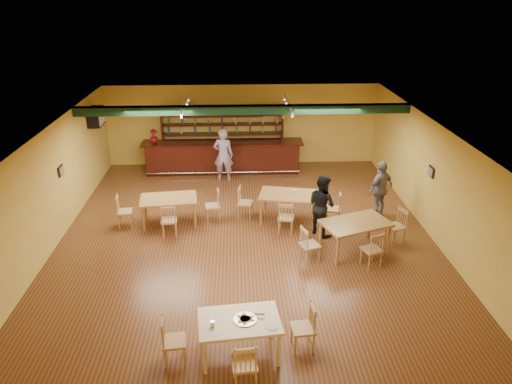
{
  "coord_description": "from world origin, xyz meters",
  "views": [
    {
      "loc": [
        -0.23,
        -11.01,
        6.27
      ],
      "look_at": [
        0.28,
        0.6,
        1.15
      ],
      "focal_mm": 32.99,
      "sensor_mm": 36.0,
      "label": 1
    }
  ],
  "objects_px": {
    "near_table": "(240,337)",
    "dining_table_d": "(354,237)",
    "bar_counter": "(223,157)",
    "patron_bar": "(223,155)",
    "dining_table_b": "(289,207)",
    "dining_table_a": "(169,211)",
    "patron_right_a": "(322,205)"
  },
  "relations": [
    {
      "from": "near_table",
      "to": "dining_table_d",
      "type": "bearing_deg",
      "value": 44.45
    },
    {
      "from": "bar_counter",
      "to": "patron_bar",
      "type": "height_order",
      "value": "patron_bar"
    },
    {
      "from": "dining_table_b",
      "to": "dining_table_d",
      "type": "bearing_deg",
      "value": -38.86
    },
    {
      "from": "dining_table_d",
      "to": "dining_table_b",
      "type": "bearing_deg",
      "value": 109.77
    },
    {
      "from": "patron_bar",
      "to": "dining_table_a",
      "type": "bearing_deg",
      "value": 70.93
    },
    {
      "from": "dining_table_b",
      "to": "dining_table_d",
      "type": "height_order",
      "value": "dining_table_d"
    },
    {
      "from": "dining_table_d",
      "to": "near_table",
      "type": "distance_m",
      "value": 4.65
    },
    {
      "from": "near_table",
      "to": "patron_right_a",
      "type": "height_order",
      "value": "patron_right_a"
    },
    {
      "from": "dining_table_b",
      "to": "patron_right_a",
      "type": "relative_size",
      "value": 0.97
    },
    {
      "from": "dining_table_b",
      "to": "patron_right_a",
      "type": "bearing_deg",
      "value": -33.37
    },
    {
      "from": "dining_table_a",
      "to": "dining_table_b",
      "type": "distance_m",
      "value": 3.41
    },
    {
      "from": "dining_table_b",
      "to": "patron_bar",
      "type": "xyz_separation_m",
      "value": [
        -1.93,
        3.18,
        0.51
      ]
    },
    {
      "from": "near_table",
      "to": "patron_right_a",
      "type": "xyz_separation_m",
      "value": [
        2.27,
        4.58,
        0.46
      ]
    },
    {
      "from": "dining_table_b",
      "to": "bar_counter",
      "type": "bearing_deg",
      "value": 127.79
    },
    {
      "from": "dining_table_b",
      "to": "near_table",
      "type": "distance_m",
      "value": 5.58
    },
    {
      "from": "dining_table_d",
      "to": "patron_right_a",
      "type": "bearing_deg",
      "value": 104.68
    },
    {
      "from": "near_table",
      "to": "patron_bar",
      "type": "relative_size",
      "value": 0.79
    },
    {
      "from": "dining_table_d",
      "to": "patron_bar",
      "type": "relative_size",
      "value": 0.9
    },
    {
      "from": "bar_counter",
      "to": "patron_right_a",
      "type": "xyz_separation_m",
      "value": [
        2.77,
        -4.8,
        0.29
      ]
    },
    {
      "from": "bar_counter",
      "to": "dining_table_d",
      "type": "distance_m",
      "value": 6.76
    },
    {
      "from": "dining_table_a",
      "to": "dining_table_b",
      "type": "height_order",
      "value": "dining_table_b"
    },
    {
      "from": "dining_table_b",
      "to": "dining_table_a",
      "type": "bearing_deg",
      "value": -167.69
    },
    {
      "from": "bar_counter",
      "to": "dining_table_b",
      "type": "height_order",
      "value": "bar_counter"
    },
    {
      "from": "dining_table_b",
      "to": "dining_table_d",
      "type": "relative_size",
      "value": 0.99
    },
    {
      "from": "near_table",
      "to": "patron_bar",
      "type": "distance_m",
      "value": 8.59
    },
    {
      "from": "bar_counter",
      "to": "dining_table_b",
      "type": "bearing_deg",
      "value": -63.85
    },
    {
      "from": "patron_right_a",
      "to": "dining_table_d",
      "type": "bearing_deg",
      "value": 179.16
    },
    {
      "from": "dining_table_a",
      "to": "patron_right_a",
      "type": "distance_m",
      "value": 4.3
    },
    {
      "from": "patron_bar",
      "to": "bar_counter",
      "type": "bearing_deg",
      "value": -81.74
    },
    {
      "from": "dining_table_a",
      "to": "dining_table_b",
      "type": "xyz_separation_m",
      "value": [
        3.41,
        0.04,
        0.02
      ]
    },
    {
      "from": "bar_counter",
      "to": "dining_table_a",
      "type": "height_order",
      "value": "bar_counter"
    },
    {
      "from": "bar_counter",
      "to": "dining_table_d",
      "type": "relative_size",
      "value": 3.47
    }
  ]
}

